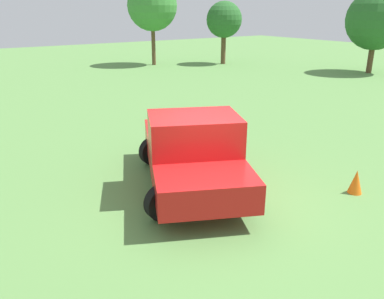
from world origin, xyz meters
name	(u,v)px	position (x,y,z in m)	size (l,w,h in m)	color
ground_plane	(213,203)	(0.00, 0.00, 0.00)	(80.00, 80.00, 0.00)	#5B8C47
pickup_truck	(193,151)	(0.09, 0.89, 0.91)	(3.75, 5.02, 1.79)	black
tree_back_left	(152,6)	(9.74, 19.96, 4.14)	(3.54, 3.54, 5.93)	brown
tree_far_center	(224,20)	(14.33, 17.48, 3.16)	(2.60, 2.60, 4.49)	brown
tree_side	(376,20)	(19.41, 8.66, 3.29)	(3.73, 3.73, 5.16)	brown
traffic_cone	(356,182)	(2.97, -1.44, 0.28)	(0.32, 0.32, 0.55)	orange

